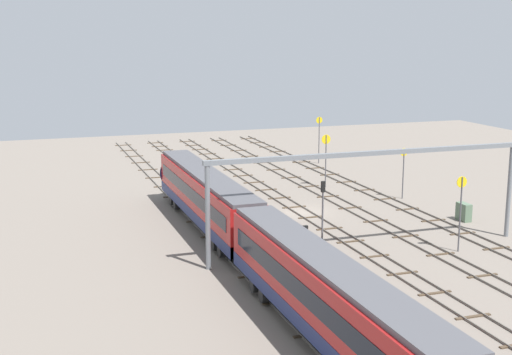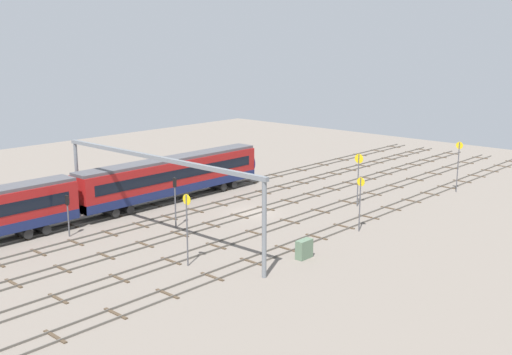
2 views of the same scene
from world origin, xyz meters
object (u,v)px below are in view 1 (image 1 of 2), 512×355
(train, at_px, (249,235))
(speed_sign_distant_end, at_px, (403,167))
(signal_light_trackside_departure, at_px, (305,244))
(relay_cabinet, at_px, (464,212))
(speed_sign_near_foreground, at_px, (461,204))
(speed_sign_far_trackside, at_px, (319,134))
(overhead_gantry, at_px, (371,171))
(speed_sign_mid_trackside, at_px, (326,153))
(signal_light_trackside_approach, at_px, (323,202))

(train, bearing_deg, speed_sign_distant_end, -53.31)
(signal_light_trackside_departure, bearing_deg, relay_cabinet, -63.15)
(speed_sign_near_foreground, relative_size, speed_sign_distant_end, 1.13)
(train, xyz_separation_m, speed_sign_far_trackside, (37.20, -21.78, 1.12))
(speed_sign_near_foreground, relative_size, speed_sign_far_trackside, 0.98)
(overhead_gantry, xyz_separation_m, speed_sign_near_foreground, (-2.22, -6.56, -2.60))
(speed_sign_near_foreground, distance_m, speed_sign_distant_end, 17.77)
(speed_sign_distant_end, relative_size, relay_cabinet, 3.25)
(speed_sign_near_foreground, distance_m, speed_sign_mid_trackside, 24.58)
(overhead_gantry, xyz_separation_m, relay_cabinet, (5.41, -12.39, -5.53))
(speed_sign_mid_trackside, relative_size, speed_sign_far_trackside, 0.96)
(speed_sign_distant_end, distance_m, signal_light_trackside_approach, 17.53)
(overhead_gantry, relative_size, speed_sign_far_trackside, 4.32)
(signal_light_trackside_departure, xyz_separation_m, relay_cabinet, (9.93, -19.60, -1.79))
(overhead_gantry, relative_size, relay_cabinet, 16.31)
(train, height_order, speed_sign_distant_end, speed_sign_distant_end)
(overhead_gantry, height_order, speed_sign_distant_end, overhead_gantry)
(speed_sign_far_trackside, xyz_separation_m, relay_cabinet, (-30.35, -0.74, -2.98))
(train, bearing_deg, signal_light_trackside_approach, -56.06)
(speed_sign_mid_trackside, bearing_deg, train, 145.03)
(speed_sign_mid_trackside, distance_m, relay_cabinet, 18.19)
(signal_light_trackside_departure, bearing_deg, speed_sign_far_trackside, -25.09)
(overhead_gantry, distance_m, relay_cabinet, 14.60)
(train, xyz_separation_m, signal_light_trackside_departure, (-3.08, -2.92, -0.07))
(speed_sign_distant_end, xyz_separation_m, signal_light_trackside_approach, (-10.84, 13.78, -0.09))
(speed_sign_near_foreground, xyz_separation_m, signal_light_trackside_departure, (-2.29, 13.78, -1.14))
(train, height_order, speed_sign_near_foreground, speed_sign_near_foreground)
(speed_sign_mid_trackside, xyz_separation_m, speed_sign_far_trackside, (13.41, -5.14, -0.04))
(speed_sign_distant_end, relative_size, signal_light_trackside_approach, 1.06)
(overhead_gantry, xyz_separation_m, signal_light_trackside_approach, (3.95, 2.13, -3.14))
(train, relative_size, speed_sign_far_trackside, 8.35)
(speed_sign_distant_end, bearing_deg, speed_sign_mid_trackside, 34.26)
(speed_sign_far_trackside, relative_size, relay_cabinet, 3.77)
(speed_sign_mid_trackside, height_order, signal_light_trackside_approach, speed_sign_mid_trackside)
(speed_sign_far_trackside, height_order, signal_light_trackside_approach, speed_sign_far_trackside)
(speed_sign_far_trackside, bearing_deg, speed_sign_near_foreground, 172.38)
(signal_light_trackside_approach, bearing_deg, signal_light_trackside_departure, 148.99)
(speed_sign_mid_trackside, xyz_separation_m, signal_light_trackside_departure, (-26.87, 13.72, -1.23))
(train, xyz_separation_m, relay_cabinet, (6.85, -22.53, -1.86))
(overhead_gantry, bearing_deg, speed_sign_distant_end, -38.21)
(overhead_gantry, relative_size, signal_light_trackside_departure, 6.68)
(speed_sign_distant_end, bearing_deg, train, 126.69)
(speed_sign_far_trackside, bearing_deg, speed_sign_mid_trackside, 159.02)
(overhead_gantry, distance_m, speed_sign_far_trackside, 37.70)
(signal_light_trackside_departure, relative_size, relay_cabinet, 2.44)
(overhead_gantry, height_order, speed_sign_near_foreground, overhead_gantry)
(relay_cabinet, bearing_deg, speed_sign_distant_end, 4.50)
(speed_sign_near_foreground, relative_size, relay_cabinet, 3.69)
(train, bearing_deg, speed_sign_near_foreground, -92.69)
(speed_sign_mid_trackside, bearing_deg, relay_cabinet, -160.84)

